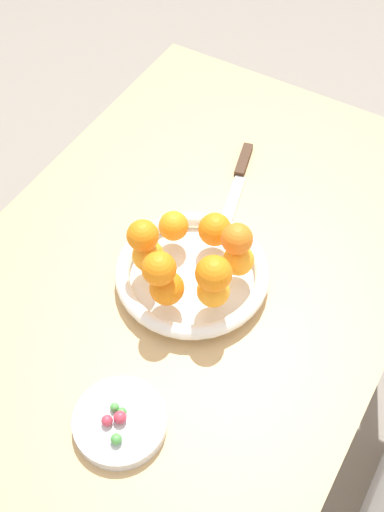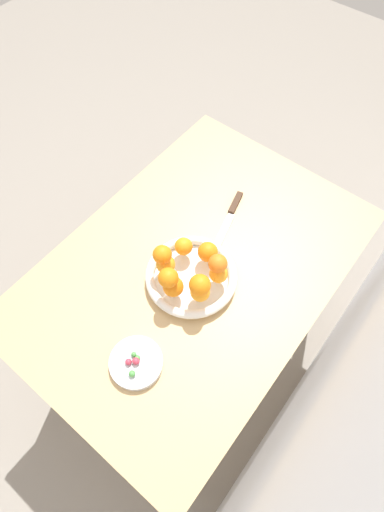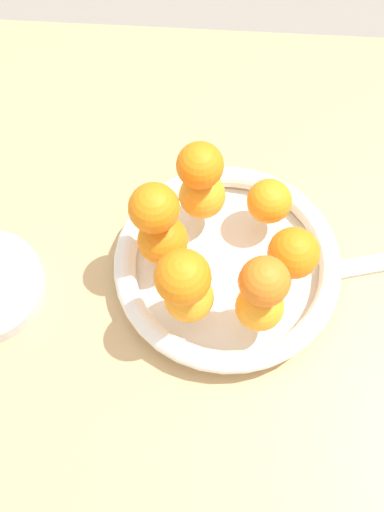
# 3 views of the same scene
# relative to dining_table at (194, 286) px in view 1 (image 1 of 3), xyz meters

# --- Properties ---
(ground_plane) EXTENTS (6.00, 6.00, 0.00)m
(ground_plane) POSITION_rel_dining_table_xyz_m (0.00, 0.00, -0.65)
(ground_plane) COLOR gray
(dining_table) EXTENTS (1.10, 0.76, 0.74)m
(dining_table) POSITION_rel_dining_table_xyz_m (0.00, 0.00, 0.00)
(dining_table) COLOR tan
(dining_table) RESTS_ON ground_plane
(fruit_bowl) EXTENTS (0.27, 0.27, 0.04)m
(fruit_bowl) POSITION_rel_dining_table_xyz_m (0.04, 0.02, 0.11)
(fruit_bowl) COLOR white
(fruit_bowl) RESTS_ON dining_table
(candy_dish) EXTENTS (0.14, 0.14, 0.02)m
(candy_dish) POSITION_rel_dining_table_xyz_m (0.33, 0.07, 0.10)
(candy_dish) COLOR silver
(candy_dish) RESTS_ON dining_table
(orange_0) EXTENTS (0.06, 0.06, 0.06)m
(orange_0) POSITION_rel_dining_table_xyz_m (0.09, 0.09, 0.16)
(orange_0) COLOR orange
(orange_0) RESTS_ON fruit_bowl
(orange_1) EXTENTS (0.05, 0.05, 0.05)m
(orange_1) POSITION_rel_dining_table_xyz_m (0.01, 0.09, 0.16)
(orange_1) COLOR orange
(orange_1) RESTS_ON fruit_bowl
(orange_2) EXTENTS (0.06, 0.06, 0.06)m
(orange_2) POSITION_rel_dining_table_xyz_m (-0.03, 0.03, 0.16)
(orange_2) COLOR orange
(orange_2) RESTS_ON fruit_bowl
(orange_3) EXTENTS (0.05, 0.05, 0.05)m
(orange_3) POSITION_rel_dining_table_xyz_m (0.00, -0.04, 0.15)
(orange_3) COLOR orange
(orange_3) RESTS_ON fruit_bowl
(orange_4) EXTENTS (0.06, 0.06, 0.06)m
(orange_4) POSITION_rel_dining_table_xyz_m (0.08, -0.04, 0.16)
(orange_4) COLOR orange
(orange_4) RESTS_ON fruit_bowl
(orange_5) EXTENTS (0.06, 0.06, 0.06)m
(orange_5) POSITION_rel_dining_table_xyz_m (0.12, 0.02, 0.16)
(orange_5) COLOR orange
(orange_5) RESTS_ON fruit_bowl
(orange_6) EXTENTS (0.06, 0.06, 0.06)m
(orange_6) POSITION_rel_dining_table_xyz_m (0.09, 0.09, 0.21)
(orange_6) COLOR orange
(orange_6) RESTS_ON orange_0
(orange_7) EXTENTS (0.06, 0.06, 0.06)m
(orange_7) POSITION_rel_dining_table_xyz_m (0.13, 0.01, 0.21)
(orange_7) COLOR orange
(orange_7) RESTS_ON orange_5
(orange_8) EXTENTS (0.05, 0.05, 0.05)m
(orange_8) POSITION_rel_dining_table_xyz_m (0.08, -0.05, 0.21)
(orange_8) COLOR orange
(orange_8) RESTS_ON orange_4
(orange_9) EXTENTS (0.05, 0.05, 0.05)m
(orange_9) POSITION_rel_dining_table_xyz_m (0.01, 0.09, 0.21)
(orange_9) COLOR orange
(orange_9) RESTS_ON orange_1
(candy_ball_0) EXTENTS (0.02, 0.02, 0.02)m
(candy_ball_0) POSITION_rel_dining_table_xyz_m (0.32, 0.06, 0.12)
(candy_ball_0) COLOR #4C9947
(candy_ball_0) RESTS_ON candy_dish
(candy_ball_1) EXTENTS (0.02, 0.02, 0.02)m
(candy_ball_1) POSITION_rel_dining_table_xyz_m (0.33, 0.07, 0.12)
(candy_ball_1) COLOR #C6384C
(candy_ball_1) RESTS_ON candy_dish
(candy_ball_2) EXTENTS (0.02, 0.02, 0.02)m
(candy_ball_2) POSITION_rel_dining_table_xyz_m (0.35, 0.05, 0.12)
(candy_ball_2) COLOR #C6384C
(candy_ball_2) RESTS_ON candy_dish
(candy_ball_3) EXTENTS (0.01, 0.01, 0.01)m
(candy_ball_3) POSITION_rel_dining_table_xyz_m (0.32, 0.05, 0.12)
(candy_ball_3) COLOR #4C9947
(candy_ball_3) RESTS_ON candy_dish
(candy_ball_4) EXTENTS (0.02, 0.02, 0.02)m
(candy_ball_4) POSITION_rel_dining_table_xyz_m (0.36, 0.08, 0.12)
(candy_ball_4) COLOR #4C9947
(candy_ball_4) RESTS_ON candy_dish
(knife) EXTENTS (0.26, 0.09, 0.01)m
(knife) POSITION_rel_dining_table_xyz_m (-0.21, -0.02, 0.09)
(knife) COLOR #3F2819
(knife) RESTS_ON dining_table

